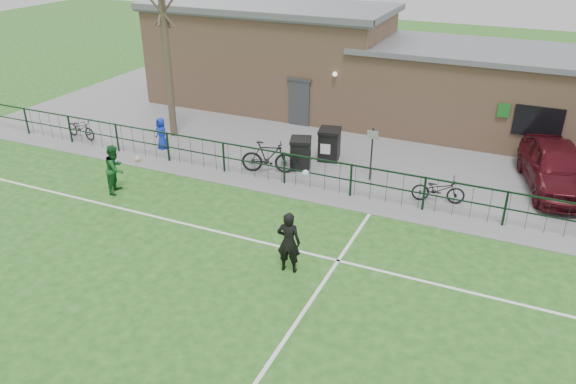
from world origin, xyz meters
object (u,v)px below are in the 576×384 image
at_px(spectator_child, 162,133).
at_px(ball_ground, 137,159).
at_px(bare_tree, 168,68).
at_px(wheelie_bin_right, 329,145).
at_px(wheelie_bin_left, 301,154).
at_px(bicycle_e, 438,189).
at_px(sign_post, 371,155).
at_px(car_maroon, 557,167).
at_px(bicycle_a, 81,128).
at_px(bicycle_d, 268,157).
at_px(outfield_player, 115,169).

distance_m(spectator_child, ball_ground, 1.66).
relative_size(bare_tree, wheelie_bin_right, 5.13).
distance_m(wheelie_bin_left, wheelie_bin_right, 1.42).
bearing_deg(wheelie_bin_left, ball_ground, -178.81).
xyz_separation_m(bare_tree, bicycle_e, (11.83, -1.73, -2.52)).
height_order(wheelie_bin_right, bicycle_e, wheelie_bin_right).
distance_m(sign_post, ball_ground, 9.15).
height_order(wheelie_bin_left, wheelie_bin_right, wheelie_bin_right).
bearing_deg(bicycle_e, car_maroon, -63.91).
height_order(wheelie_bin_right, bicycle_a, wheelie_bin_right).
bearing_deg(wheelie_bin_left, bicycle_d, -153.37).
distance_m(car_maroon, bicycle_e, 4.46).
height_order(sign_post, ball_ground, sign_post).
distance_m(wheelie_bin_right, car_maroon, 8.20).
distance_m(bare_tree, bicycle_d, 6.33).
relative_size(sign_post, bicycle_a, 1.18).
distance_m(wheelie_bin_left, ball_ground, 6.47).
relative_size(spectator_child, ball_ground, 5.71).
bearing_deg(bicycle_e, sign_post, 62.17).
xyz_separation_m(wheelie_bin_right, bicycle_d, (-1.62, -2.14, 0.03)).
relative_size(wheelie_bin_right, sign_post, 0.58).
bearing_deg(outfield_player, bicycle_d, -65.53).
distance_m(car_maroon, spectator_child, 15.07).
bearing_deg(outfield_player, car_maroon, -81.70).
height_order(car_maroon, bicycle_e, car_maroon).
xyz_separation_m(bicycle_a, spectator_child, (3.92, 0.44, 0.21)).
relative_size(bare_tree, outfield_player, 3.49).
height_order(wheelie_bin_left, bicycle_d, bicycle_d).
xyz_separation_m(bare_tree, bicycle_a, (-3.44, -1.95, -2.54)).
relative_size(sign_post, spectator_child, 1.52).
height_order(sign_post, bicycle_d, sign_post).
height_order(bicycle_a, spectator_child, spectator_child).
xyz_separation_m(bare_tree, outfield_player, (1.44, -5.48, -2.14)).
bearing_deg(ball_ground, bicycle_e, 6.68).
bearing_deg(bicycle_d, car_maroon, -91.14).
height_order(bare_tree, bicycle_e, bare_tree).
distance_m(spectator_child, outfield_player, 4.09).
relative_size(sign_post, bicycle_d, 0.98).
height_order(bicycle_a, ball_ground, bicycle_a).
height_order(wheelie_bin_right, bicycle_d, bicycle_d).
relative_size(bare_tree, bicycle_a, 3.54).
bearing_deg(sign_post, car_maroon, 17.79).
bearing_deg(bicycle_d, bare_tree, 53.86).
xyz_separation_m(bicycle_d, bicycle_e, (6.26, 0.15, -0.15)).
bearing_deg(sign_post, ball_ground, -166.69).
bearing_deg(ball_ground, sign_post, 13.31).
bearing_deg(car_maroon, outfield_player, -168.72).
distance_m(wheelie_bin_left, bicycle_e, 5.39).
height_order(wheelie_bin_left, bicycle_e, wheelie_bin_left).
distance_m(wheelie_bin_left, spectator_child, 6.03).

